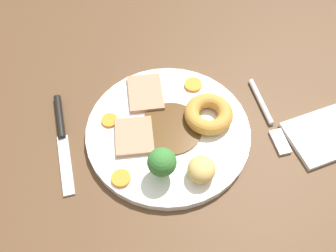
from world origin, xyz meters
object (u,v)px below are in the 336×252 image
roast_potato_left (201,169)px  fork (268,117)px  meat_slice_under (134,136)px  knife (62,133)px  carrot_coin_side (110,120)px  meat_slice_main (147,93)px  carrot_coin_front (193,85)px  broccoli_floret (162,163)px  yorkshire_pudding (209,114)px  folded_napkin (323,136)px  dinner_plate (168,132)px  carrot_coin_back (121,178)px

roast_potato_left → fork: roast_potato_left is taller
meat_slice_under → knife: size_ratio=0.36×
carrot_coin_side → meat_slice_main: bearing=-147.8°
carrot_coin_front → broccoli_floret: (8.37, 15.42, 3.07)cm
yorkshire_pudding → folded_napkin: yorkshire_pudding is taller
dinner_plate → knife: 17.09cm
dinner_plate → carrot_coin_back: 11.11cm
meat_slice_main → carrot_coin_side: (6.80, 4.29, -0.16)cm
dinner_plate → carrot_coin_front: size_ratio=8.75×
broccoli_floret → carrot_coin_back: bearing=-2.2°
meat_slice_main → folded_napkin: size_ratio=0.68×
dinner_plate → meat_slice_under: 5.59cm
carrot_coin_front → knife: 23.29cm
broccoli_floret → dinner_plate: bearing=-107.9°
carrot_coin_side → meat_slice_under: bearing=131.6°
roast_potato_left → carrot_coin_side: (12.07, -12.15, -1.41)cm
carrot_coin_front → carrot_coin_side: 15.56cm
dinner_plate → carrot_coin_side: carrot_coin_side is taller
meat_slice_main → carrot_coin_side: size_ratio=2.87×
fork → carrot_coin_back: bearing=-77.5°
knife → folded_napkin: size_ratio=1.69×
yorkshire_pudding → meat_slice_main: bearing=-37.8°
meat_slice_main → knife: bearing=17.1°
carrot_coin_side → fork: size_ratio=0.17×
roast_potato_left → knife: roast_potato_left is taller
dinner_plate → yorkshire_pudding: yorkshire_pudding is taller
yorkshire_pudding → knife: bearing=-5.7°
roast_potato_left → carrot_coin_front: roast_potato_left is taller
yorkshire_pudding → knife: (23.55, -2.35, -2.16)cm
fork → meat_slice_main: bearing=-115.5°
meat_slice_main → yorkshire_pudding: (-8.85, 6.86, 0.81)cm
knife → meat_slice_main: bearing=104.0°
roast_potato_left → broccoli_floret: (5.58, -1.32, 1.68)cm
folded_napkin → dinner_plate: bearing=-12.5°
broccoli_floret → knife: size_ratio=0.30×
dinner_plate → carrot_coin_front: bearing=-126.7°
yorkshire_pudding → carrot_coin_side: 15.90cm
carrot_coin_side → knife: bearing=1.6°
broccoli_floret → carrot_coin_side: bearing=-59.0°
roast_potato_left → carrot_coin_back: (11.59, -1.55, -1.36)cm
meat_slice_main → fork: size_ratio=0.49×
carrot_coin_front → yorkshire_pudding: bearing=96.3°
roast_potato_left → carrot_coin_side: roast_potato_left is taller
broccoli_floret → folded_napkin: size_ratio=0.50×
carrot_coin_back → roast_potato_left: bearing=172.4°
meat_slice_under → folded_napkin: bearing=170.6°
carrot_coin_front → carrot_coin_back: (14.38, 15.20, 0.04)cm
yorkshire_pudding → roast_potato_left: 10.24cm
fork → folded_napkin: (-7.40, 5.13, 0.01)cm
meat_slice_under → carrot_coin_front: (-11.44, -8.46, -0.14)cm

